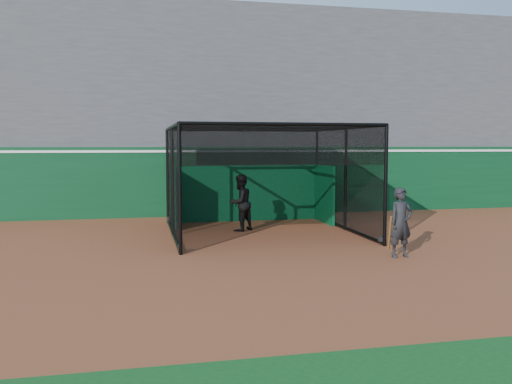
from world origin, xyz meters
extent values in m
plane|color=brown|center=(0.00, 0.00, 0.00)|extent=(120.00, 120.00, 0.00)
cube|color=#0A3B1C|center=(0.00, 8.50, 1.25)|extent=(50.00, 0.45, 2.50)
cube|color=white|center=(0.00, 8.50, 2.35)|extent=(50.00, 0.50, 0.08)
cube|color=#4C4C4F|center=(0.00, 12.38, 3.88)|extent=(50.00, 7.85, 7.75)
cube|color=#4C4C4F|center=(0.00, 15.80, 8.35)|extent=(50.00, 0.30, 1.20)
cube|color=#064423|center=(1.14, 6.75, 0.95)|extent=(5.06, 0.10, 1.90)
cylinder|color=black|center=(-1.45, 1.64, 0.11)|extent=(0.08, 0.22, 0.22)
cylinder|color=black|center=(3.73, 1.64, 0.11)|extent=(0.08, 0.22, 0.22)
cylinder|color=black|center=(-1.45, 6.67, 0.11)|extent=(0.08, 0.22, 0.22)
cylinder|color=black|center=(3.73, 6.67, 0.11)|extent=(0.08, 0.22, 0.22)
imported|color=black|center=(0.58, 4.65, 0.85)|extent=(1.04, 1.00, 1.69)
imported|color=black|center=(3.49, 0.11, 0.80)|extent=(0.64, 0.48, 1.61)
cylinder|color=#593819|center=(3.24, 0.16, 0.55)|extent=(0.14, 0.33, 0.84)
camera|label=1|loc=(-2.38, -11.20, 2.58)|focal=38.00mm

